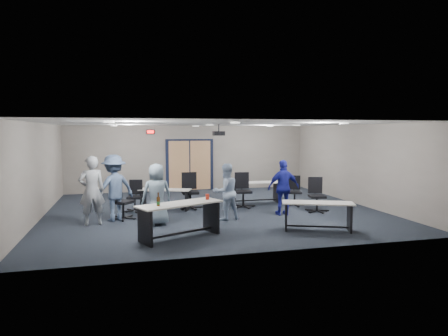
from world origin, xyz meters
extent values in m
plane|color=black|center=(0.00, 0.00, 0.00)|extent=(10.00, 10.00, 0.00)
cube|color=slate|center=(0.00, 4.50, 1.35)|extent=(10.00, 0.04, 2.70)
cube|color=slate|center=(0.00, -4.50, 1.35)|extent=(10.00, 0.04, 2.70)
cube|color=slate|center=(-5.00, 0.00, 1.35)|extent=(0.04, 9.00, 2.70)
cube|color=slate|center=(5.00, 0.00, 1.35)|extent=(0.04, 9.00, 2.70)
cube|color=silver|center=(0.00, 0.00, 2.70)|extent=(10.00, 9.00, 0.04)
cube|color=black|center=(0.00, 4.47, 1.05)|extent=(2.00, 0.06, 2.20)
cube|color=tan|center=(-0.45, 4.45, 1.05)|extent=(0.85, 0.04, 2.05)
cube|color=tan|center=(0.45, 4.45, 1.05)|extent=(0.85, 0.04, 2.05)
cube|color=black|center=(-1.60, 4.45, 2.45)|extent=(0.32, 0.05, 0.18)
cube|color=#FF0C0C|center=(-1.60, 4.42, 2.45)|extent=(0.26, 0.02, 0.12)
cylinder|color=black|center=(0.30, 0.50, 2.58)|extent=(0.04, 0.04, 0.24)
cube|color=black|center=(0.30, 0.50, 2.40)|extent=(0.35, 0.30, 0.14)
cylinder|color=black|center=(0.30, 0.35, 2.40)|extent=(0.08, 0.03, 0.08)
cube|color=#BCB8B1|center=(-1.46, -2.98, 0.80)|extent=(2.11, 1.43, 0.03)
cube|color=black|center=(-2.27, -3.34, 0.39)|extent=(0.30, 0.58, 0.78)
cube|color=black|center=(-0.64, -2.61, 0.39)|extent=(0.30, 0.58, 0.78)
cube|color=black|center=(-1.46, -2.98, 0.11)|extent=(1.65, 0.78, 0.04)
cylinder|color=#B22717|center=(-0.74, -2.66, 0.88)|extent=(0.09, 0.09, 0.13)
cube|color=#BCB8B1|center=(1.96, -3.11, 0.69)|extent=(1.84, 1.19, 0.03)
cube|color=black|center=(1.24, -2.82, 0.34)|extent=(0.24, 0.51, 0.68)
cube|color=black|center=(2.68, -3.40, 0.34)|extent=(0.24, 0.51, 0.68)
cube|color=black|center=(1.96, -3.11, 0.10)|extent=(1.46, 0.62, 0.04)
cube|color=#BCB8B1|center=(-1.44, 0.49, 0.64)|extent=(1.69, 1.09, 0.03)
cube|color=black|center=(-2.11, 0.75, 0.31)|extent=(0.22, 0.47, 0.63)
cube|color=black|center=(-0.78, 0.23, 0.31)|extent=(0.22, 0.47, 0.63)
cube|color=black|center=(-1.44, 0.49, 0.09)|extent=(1.35, 0.56, 0.04)
cube|color=#BCB8B1|center=(1.69, 0.92, 0.71)|extent=(1.79, 0.60, 0.03)
cube|color=black|center=(0.89, 0.91, 0.35)|extent=(0.05, 0.55, 0.69)
cube|color=black|center=(2.48, 0.92, 0.35)|extent=(0.05, 0.55, 0.69)
cube|color=black|center=(1.69, 0.92, 0.10)|extent=(1.59, 0.05, 0.04)
imported|color=gray|center=(-3.52, -1.14, 0.92)|extent=(0.74, 0.56, 1.83)
imported|color=slate|center=(-1.87, -1.54, 0.82)|extent=(0.86, 0.63, 1.63)
imported|color=#98ADCA|center=(0.05, -1.37, 0.79)|extent=(0.89, 0.77, 1.58)
imported|color=navy|center=(1.87, -1.15, 0.82)|extent=(0.96, 0.42, 1.63)
imported|color=#415476|center=(-2.96, -0.71, 0.91)|extent=(1.36, 1.17, 1.83)
camera|label=1|loc=(-2.70, -12.01, 2.45)|focal=32.00mm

